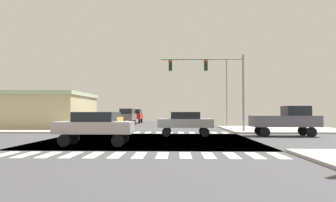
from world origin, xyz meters
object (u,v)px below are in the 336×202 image
(traffic_signal_mast, at_px, (212,75))
(suv_leading_1, at_px, (136,115))
(street_lamp, at_px, (225,86))
(pickup_farside_1, at_px, (287,120))
(sedan_nearside_1, at_px, (185,122))
(sedan_trailing_3, at_px, (95,126))
(bank_building, at_px, (20,110))
(sedan_outer_4, at_px, (111,119))
(suv_middle_2, at_px, (127,115))

(traffic_signal_mast, bearing_deg, suv_leading_1, 113.13)
(street_lamp, distance_m, pickup_farside_1, 15.18)
(sedan_nearside_1, distance_m, sedan_trailing_3, 8.78)
(bank_building, relative_size, sedan_outer_4, 4.02)
(traffic_signal_mast, xyz_separation_m, street_lamp, (2.85, 10.52, -0.20))
(bank_building, xyz_separation_m, pickup_farside_1, (26.99, -11.47, -0.76))
(traffic_signal_mast, distance_m, sedan_nearside_1, 6.28)
(traffic_signal_mast, height_order, pickup_farside_1, traffic_signal_mast)
(bank_building, relative_size, suv_leading_1, 3.76)
(sedan_nearside_1, relative_size, sedan_trailing_3, 1.00)
(traffic_signal_mast, distance_m, sedan_trailing_3, 14.10)
(pickup_farside_1, relative_size, sedan_outer_4, 1.19)
(street_lamp, relative_size, sedan_trailing_3, 2.00)
(bank_building, bearing_deg, sedan_outer_4, -16.74)
(sedan_nearside_1, height_order, suv_leading_1, suv_leading_1)
(bank_building, height_order, sedan_trailing_3, bank_building)
(sedan_outer_4, bearing_deg, street_lamp, -153.39)
(sedan_nearside_1, xyz_separation_m, pickup_farside_1, (7.88, 0.00, 0.17))
(pickup_farside_1, xyz_separation_m, sedan_trailing_3, (-13.19, -7.00, -0.17))
(sedan_nearside_1, height_order, sedan_outer_4, same)
(bank_building, height_order, sedan_outer_4, bank_building)
(traffic_signal_mast, relative_size, pickup_farside_1, 1.50)
(suv_leading_1, distance_m, suv_middle_2, 8.95)
(suv_leading_1, xyz_separation_m, sedan_outer_4, (0.00, -19.56, -0.28))
(traffic_signal_mast, distance_m, bank_building, 23.13)
(traffic_signal_mast, bearing_deg, sedan_outer_4, 158.15)
(pickup_farside_1, bearing_deg, sedan_trailing_3, -62.05)
(sedan_nearside_1, height_order, suv_middle_2, suv_middle_2)
(sedan_outer_4, bearing_deg, bank_building, -16.74)
(sedan_nearside_1, distance_m, pickup_farside_1, 7.89)
(suv_leading_1, bearing_deg, sedan_trailing_3, 93.72)
(sedan_trailing_3, distance_m, suv_middle_2, 25.71)
(pickup_farside_1, relative_size, sedan_trailing_3, 1.19)
(traffic_signal_mast, relative_size, sedan_outer_4, 1.78)
(sedan_nearside_1, xyz_separation_m, suv_middle_2, (-7.55, 18.61, 0.28))
(suv_leading_1, bearing_deg, sedan_nearside_1, 105.33)
(sedan_nearside_1, distance_m, suv_middle_2, 20.09)
(street_lamp, relative_size, bank_building, 0.50)
(traffic_signal_mast, distance_m, street_lamp, 10.90)
(street_lamp, bearing_deg, sedan_trailing_3, -116.45)
(street_lamp, distance_m, sedan_outer_4, 15.00)
(suv_leading_1, bearing_deg, suv_middle_2, 90.00)
(traffic_signal_mast, relative_size, bank_building, 0.44)
(pickup_farside_1, height_order, sedan_outer_4, pickup_farside_1)
(traffic_signal_mast, relative_size, suv_middle_2, 1.67)
(street_lamp, xyz_separation_m, suv_leading_1, (-12.93, 13.08, -3.70))
(traffic_signal_mast, distance_m, suv_leading_1, 25.96)
(bank_building, relative_size, suv_middle_2, 3.76)
(sedan_outer_4, bearing_deg, suv_leading_1, -90.00)
(traffic_signal_mast, xyz_separation_m, pickup_farside_1, (5.36, -3.95, -4.00))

